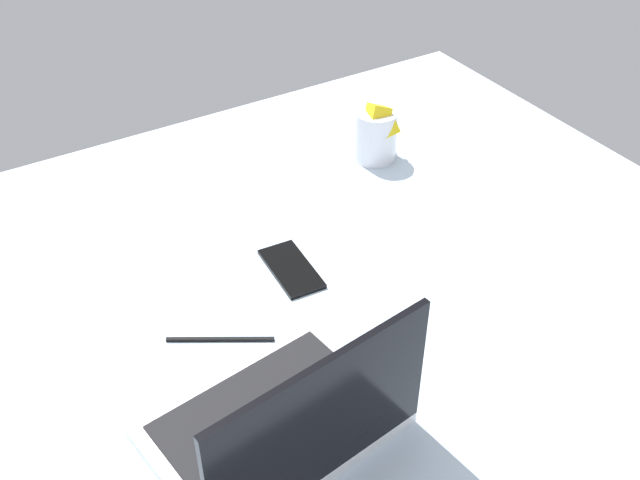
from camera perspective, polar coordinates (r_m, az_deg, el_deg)
bed_mattress at (r=127.29cm, az=-3.80°, el=-9.88°), size 180.00×140.00×18.00cm
laptop at (r=103.20cm, az=-2.67°, el=-13.71°), size 35.76×27.17×23.00cm
snack_cup at (r=159.33cm, az=4.29°, el=8.03°), size 10.22×11.08×13.64cm
cell_phone at (r=131.49cm, az=-2.20°, el=-2.19°), size 7.80×14.46×0.80cm
charger_cable at (r=120.06cm, az=-7.56°, el=-7.48°), size 14.89×9.26×0.60cm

